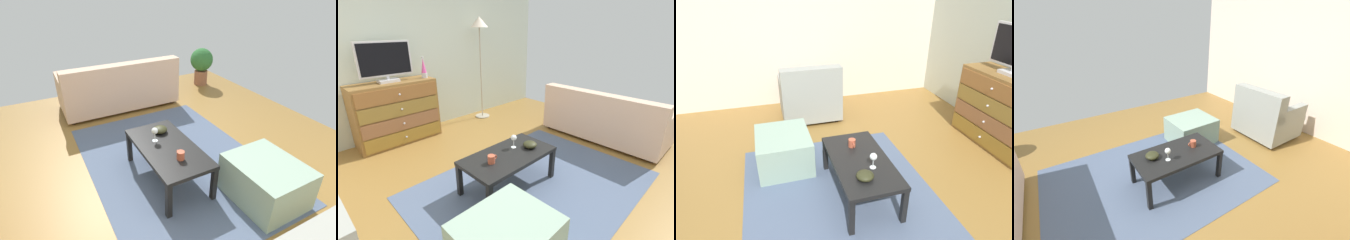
# 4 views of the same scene
# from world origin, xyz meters

# --- Properties ---
(ground_plane) EXTENTS (5.81, 5.19, 0.05)m
(ground_plane) POSITION_xyz_m (0.00, 0.00, -0.03)
(ground_plane) COLOR olive
(area_rug) EXTENTS (2.60, 1.90, 0.01)m
(area_rug) POSITION_xyz_m (0.20, -0.20, 0.00)
(area_rug) COLOR #4C5C76
(area_rug) RESTS_ON ground_plane
(coffee_table) EXTENTS (1.03, 0.55, 0.40)m
(coffee_table) POSITION_xyz_m (-0.01, 0.01, 0.36)
(coffee_table) COLOR black
(coffee_table) RESTS_ON ground_plane
(wine_glass) EXTENTS (0.07, 0.07, 0.16)m
(wine_glass) POSITION_xyz_m (0.14, 0.08, 0.52)
(wine_glass) COLOR silver
(wine_glass) RESTS_ON coffee_table
(mug) EXTENTS (0.11, 0.08, 0.08)m
(mug) POSITION_xyz_m (-0.26, 0.00, 0.45)
(mug) COLOR #B15036
(mug) RESTS_ON coffee_table
(bowl_decorative) EXTENTS (0.16, 0.16, 0.07)m
(bowl_decorative) POSITION_xyz_m (0.28, -0.05, 0.44)
(bowl_decorative) COLOR #2C2D18
(bowl_decorative) RESTS_ON coffee_table
(couch_large) EXTENTS (0.85, 1.84, 0.79)m
(couch_large) POSITION_xyz_m (2.00, -0.16, 0.32)
(couch_large) COLOR #332319
(couch_large) RESTS_ON ground_plane
(ottoman) EXTENTS (0.71, 0.61, 0.41)m
(ottoman) POSITION_xyz_m (-0.72, -0.68, 0.20)
(ottoman) COLOR #88A491
(ottoman) RESTS_ON ground_plane
(potted_plant) EXTENTS (0.44, 0.44, 0.72)m
(potted_plant) POSITION_xyz_m (2.26, -1.95, 0.43)
(potted_plant) COLOR brown
(potted_plant) RESTS_ON ground_plane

